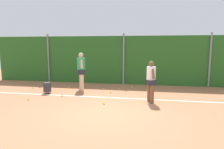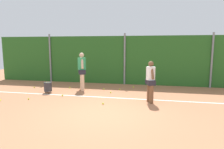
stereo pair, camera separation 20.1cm
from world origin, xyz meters
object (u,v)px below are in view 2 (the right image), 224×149
object	(u,v)px
tennis_ball_1	(133,87)
tennis_ball_7	(104,89)
tennis_ball_3	(70,88)
tennis_ball_4	(111,92)
tennis_ball_8	(29,99)
tennis_ball_9	(103,104)
tennis_ball_6	(148,90)
tennis_ball_2	(34,87)
tennis_ball_5	(120,89)
tennis_ball_10	(62,95)
player_midcourt	(82,69)
tennis_ball_0	(0,100)
ball_hopper	(48,87)
player_foreground_near	(150,79)

from	to	relation	value
tennis_ball_1	tennis_ball_7	xyz separation A→B (m)	(-1.39, -0.78, 0.00)
tennis_ball_3	tennis_ball_4	xyz separation A→B (m)	(2.28, -0.58, 0.00)
tennis_ball_1	tennis_ball_8	size ratio (longest dim) A/B	1.00
tennis_ball_1	tennis_ball_9	world-z (taller)	same
tennis_ball_9	tennis_ball_1	bearing A→B (deg)	75.82
tennis_ball_1	tennis_ball_6	bearing A→B (deg)	-39.24
tennis_ball_2	tennis_ball_9	xyz separation A→B (m)	(4.22, -2.14, 0.00)
tennis_ball_5	tennis_ball_10	bearing A→B (deg)	-142.84
tennis_ball_8	tennis_ball_7	bearing A→B (deg)	43.36
player_midcourt	tennis_ball_10	size ratio (longest dim) A/B	27.91
player_midcourt	tennis_ball_3	xyz separation A→B (m)	(-0.76, 0.22, -1.00)
tennis_ball_0	tennis_ball_4	bearing A→B (deg)	28.25
ball_hopper	tennis_ball_9	bearing A→B (deg)	-23.41
player_foreground_near	tennis_ball_7	xyz separation A→B (m)	(-2.28, 1.83, -0.87)
ball_hopper	tennis_ball_7	distance (m)	2.68
player_midcourt	tennis_ball_7	world-z (taller)	player_midcourt
tennis_ball_1	tennis_ball_4	xyz separation A→B (m)	(-0.91, -1.42, 0.00)
tennis_ball_1	ball_hopper	bearing A→B (deg)	-152.57
tennis_ball_3	tennis_ball_7	size ratio (longest dim) A/B	1.00
player_foreground_near	tennis_ball_10	distance (m)	3.86
tennis_ball_0	tennis_ball_7	xyz separation A→B (m)	(3.58, 2.81, 0.00)
tennis_ball_4	tennis_ball_8	xyz separation A→B (m)	(-3.04, -1.79, 0.00)
tennis_ball_1	tennis_ball_2	size ratio (longest dim) A/B	1.00
player_foreground_near	tennis_ball_5	xyz separation A→B (m)	(-1.51, 1.92, -0.87)
tennis_ball_3	tennis_ball_4	world-z (taller)	same
tennis_ball_1	tennis_ball_4	distance (m)	1.69
tennis_ball_1	tennis_ball_4	bearing A→B (deg)	-122.82
player_midcourt	tennis_ball_9	bearing A→B (deg)	-168.92
tennis_ball_0	tennis_ball_5	distance (m)	5.23
tennis_ball_6	tennis_ball_3	bearing A→B (deg)	-176.96
tennis_ball_0	tennis_ball_1	world-z (taller)	same
ball_hopper	player_midcourt	bearing A→B (deg)	33.89
player_foreground_near	player_midcourt	world-z (taller)	player_midcourt
tennis_ball_0	tennis_ball_10	size ratio (longest dim) A/B	1.00
tennis_ball_7	tennis_ball_8	xyz separation A→B (m)	(-2.57, -2.43, 0.00)
tennis_ball_1	tennis_ball_3	bearing A→B (deg)	-165.35
tennis_ball_0	tennis_ball_7	world-z (taller)	same
player_midcourt	tennis_ball_6	world-z (taller)	player_midcourt
tennis_ball_6	tennis_ball_9	bearing A→B (deg)	-121.17
player_foreground_near	tennis_ball_10	size ratio (longest dim) A/B	24.29
ball_hopper	tennis_ball_1	xyz separation A→B (m)	(3.78, 1.96, -0.26)
tennis_ball_2	tennis_ball_7	bearing A→B (deg)	4.96
ball_hopper	tennis_ball_10	size ratio (longest dim) A/B	7.78
tennis_ball_7	tennis_ball_8	bearing A→B (deg)	-136.64
tennis_ball_2	tennis_ball_6	world-z (taller)	same
tennis_ball_4	tennis_ball_5	xyz separation A→B (m)	(0.30, 0.73, 0.00)
tennis_ball_4	tennis_ball_6	distance (m)	1.86
player_foreground_near	ball_hopper	xyz separation A→B (m)	(-4.67, 0.65, -0.61)
tennis_ball_2	tennis_ball_10	distance (m)	2.54
tennis_ball_3	tennis_ball_4	bearing A→B (deg)	-14.38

